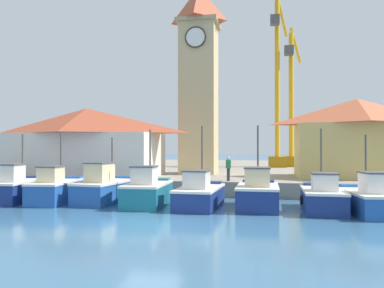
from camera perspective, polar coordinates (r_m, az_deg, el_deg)
name	(u,v)px	position (r m, az deg, el deg)	size (l,w,h in m)	color
ground_plane	(151,225)	(16.23, -6.21, -12.14)	(300.00, 300.00, 0.00)	#386689
quay_wharf	(225,170)	(44.50, 5.07, -4.03)	(120.00, 40.00, 1.02)	gray
fishing_boat_left_outer	(17,188)	(25.05, -25.09, -6.11)	(2.44, 4.62, 4.11)	navy
fishing_boat_left_inner	(56,189)	(23.78, -19.96, -6.48)	(2.33, 4.63, 4.10)	#2356A8
fishing_boat_mid_left	(106,188)	(23.02, -12.92, -6.60)	(2.62, 5.01, 3.88)	#2356A8
fishing_boat_center	(147,192)	(21.19, -6.80, -7.20)	(2.29, 4.29, 4.29)	#196B7F
fishing_boat_mid_right	(200,194)	(20.56, 1.17, -7.65)	(2.29, 4.67, 4.47)	navy
fishing_boat_right_inner	(258,194)	(20.41, 9.98, -7.48)	(2.27, 4.09, 4.47)	navy
fishing_boat_right_outer	(323,197)	(20.43, 19.27, -7.67)	(2.14, 4.31, 4.26)	navy
fishing_boat_far_right	(371,199)	(20.56, 25.56, -7.58)	(2.64, 4.71, 3.91)	#2356A8
clock_tower	(199,75)	(32.42, 1.05, 10.52)	(3.47, 3.47, 17.56)	tan
warehouse_left	(86,141)	(30.96, -15.81, 0.43)	(11.89, 6.01, 5.35)	silver
warehouse_right	(357,137)	(30.41, 23.87, 0.98)	(9.13, 5.53, 5.87)	tan
port_crane_near	(291,116)	(44.85, 14.92, 4.18)	(2.68, 7.52, 16.10)	#976E11
port_crane_far	(278,101)	(43.60, 12.90, 6.35)	(2.50, 7.43, 19.48)	#976E11
dock_worker_near_tower	(228,168)	(25.13, 5.57, -3.70)	(0.34, 0.22, 1.62)	#33333D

